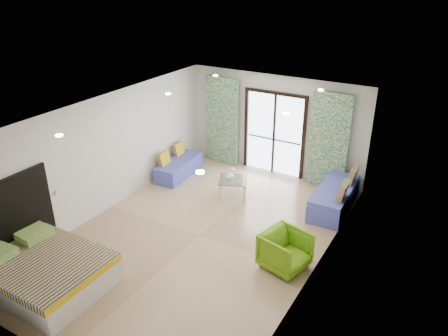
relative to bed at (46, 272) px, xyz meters
The scene contains 24 objects.
floor 3.09m from the bed, 61.31° to the left, with size 5.00×7.50×0.01m, color #937657, non-canonical shape.
ceiling 3.91m from the bed, 61.31° to the left, with size 5.00×7.50×0.01m, color silver, non-canonical shape.
wall_back 6.70m from the bed, 77.09° to the left, with size 5.00×0.01×2.70m, color silver, non-canonical shape.
wall_front 2.10m from the bed, 35.39° to the right, with size 5.00×0.01×2.70m, color silver, non-canonical shape.
wall_left 3.07m from the bed, 110.73° to the left, with size 0.01×7.50×2.70m, color silver, non-canonical shape.
wall_right 4.92m from the bed, 34.17° to the left, with size 0.01×7.50×2.70m, color silver, non-canonical shape.
balcony_door 6.66m from the bed, 77.04° to the left, with size 1.76×0.08×2.28m.
balcony_rail 6.63m from the bed, 77.06° to the left, with size 1.52×0.03×0.04m, color #595451.
curtain_left 6.34m from the bed, 90.66° to the left, with size 1.00×0.10×2.50m, color white.
curtain_right 7.03m from the bed, 64.22° to the left, with size 1.00×0.10×2.50m, color white.
downlight_a 2.48m from the bed, 83.65° to the left, with size 0.12×0.12×0.02m, color #FFE0B2.
downlight_b 3.80m from the bed, 13.67° to the left, with size 0.12×0.12×0.02m, color #FFE0B2.
downlight_c 4.40m from the bed, 88.79° to the left, with size 0.12×0.12×0.02m, color #FFE0B2.
downlight_d 5.25m from the bed, 52.12° to the left, with size 0.12×0.12×0.02m, color #FFE0B2.
downlight_e 6.18m from the bed, 89.22° to the left, with size 0.12×0.12×0.02m, color #FFE0B2.
downlight_f 6.81m from the bed, 63.21° to the left, with size 0.12×0.12×0.02m, color #FFE0B2.
headboard 1.24m from the bed, behind, with size 0.06×2.10×1.50m, color black.
switch_plate 1.77m from the bed, 128.44° to the left, with size 0.02×0.10×0.10m, color silver.
bed is the anchor object (origin of this frame).
daybed_left 4.94m from the bed, 97.40° to the left, with size 0.74×1.63×0.78m.
daybed_right 6.40m from the bed, 55.81° to the left, with size 0.82×1.96×0.95m.
coffee_table 4.78m from the bed, 75.24° to the left, with size 0.90×0.90×0.79m.
vase 4.73m from the bed, 75.95° to the left, with size 0.19×0.20×0.19m, color white.
armchair 4.35m from the bed, 37.34° to the left, with size 0.79×0.74×0.81m, color #649E14.
Camera 1 is at (4.41, -6.48, 5.25)m, focal length 35.00 mm.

